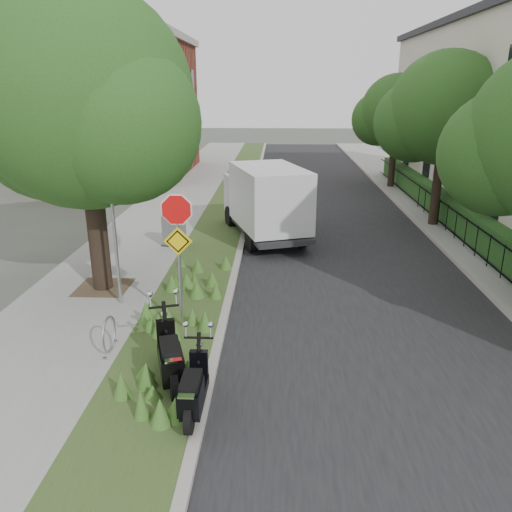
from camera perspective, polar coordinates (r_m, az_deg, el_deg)
The scene contains 20 objects.
ground at distance 11.10m, azimuth -1.69°, elevation -10.04°, with size 120.00×120.00×0.00m, color #4C5147.
sidewalk_near at distance 21.00m, azimuth -11.38°, elevation 3.83°, with size 3.50×60.00×0.12m, color gray.
verge at distance 20.52m, azimuth -3.88°, elevation 3.81°, with size 2.00×60.00×0.12m, color #314E21.
kerb_near at distance 20.43m, azimuth -1.09°, elevation 3.80°, with size 0.20×60.00×0.13m, color #9E9991.
road at distance 20.53m, azimuth 8.72°, elevation 3.48°, with size 7.00×60.00×0.01m, color black.
kerb_far at distance 21.19m, azimuth 18.20°, elevation 3.40°, with size 0.20×60.00×0.13m, color #9E9991.
footpath_far at distance 21.72m, azimuth 22.52°, elevation 3.24°, with size 3.20×60.00×0.12m, color gray.
street_tree_main at distance 13.46m, azimuth -19.23°, elevation 15.46°, with size 6.21×5.54×7.66m.
bare_post at distance 12.58m, azimuth -15.90°, elevation 3.17°, with size 0.08×0.08×4.00m.
bike_hoop at distance 10.87m, azimuth -16.46°, elevation -8.57°, with size 0.06×0.78×0.77m.
sign_assembly at distance 10.93m, azimuth -8.93°, elevation 2.49°, with size 0.94×0.08×3.22m.
fence_far at distance 21.25m, azimuth 20.18°, elevation 4.91°, with size 0.04×24.00×1.00m.
hedge_far at distance 21.47m, azimuth 21.97°, elevation 4.83°, with size 1.00×24.00×1.10m, color #1D4B1A.
brick_building at distance 33.33m, azimuth -16.07°, elevation 16.14°, with size 9.40×10.40×8.30m.
far_tree_b at distance 20.72m, azimuth 20.61°, elevation 14.93°, with size 4.83×4.31×6.56m.
far_tree_c at distance 28.46m, azimuth 15.64°, elevation 15.32°, with size 4.37×3.89×5.93m.
scooter_near at distance 9.44m, azimuth -9.75°, elevation -11.91°, with size 0.79×1.91×0.94m.
scooter_far at distance 8.61m, azimuth -7.18°, elevation -15.48°, with size 0.36×1.74×0.83m.
box_truck at distance 18.19m, azimuth 1.07°, elevation 6.59°, with size 3.45×5.46×2.31m.
utility_cabinet at distance 17.43m, azimuth -9.35°, elevation 2.81°, with size 0.91×0.73×1.06m.
Camera 1 is at (0.74, -9.70, 5.35)m, focal length 35.00 mm.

